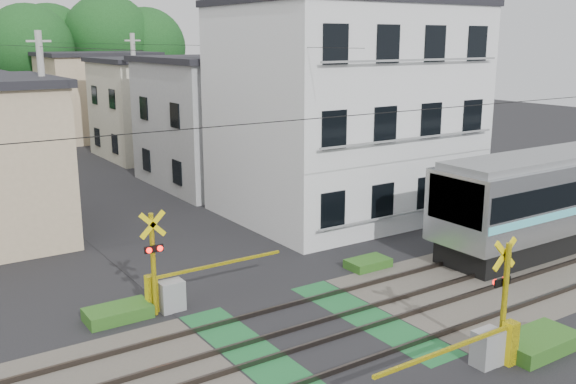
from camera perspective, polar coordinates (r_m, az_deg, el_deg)
ground at (r=17.48m, az=2.39°, el=-12.61°), size 120.00×120.00×0.00m
track_bed at (r=17.46m, az=2.39°, el=-12.50°), size 120.00×120.00×0.14m
crossing_signal_near at (r=16.45m, az=17.70°, el=-12.26°), size 4.74×0.65×3.09m
crossing_signal_far at (r=18.96m, az=-10.66°, el=-8.34°), size 4.74×0.65×3.09m
apartment_block at (r=28.58m, az=5.08°, el=7.33°), size 10.20×8.36×9.30m
houses_row at (r=39.99m, az=-19.81°, el=6.29°), size 22.07×31.35×6.80m
catenary at (r=20.27m, az=16.28°, el=1.58°), size 60.00×5.04×7.00m
utility_poles at (r=36.78m, az=-20.76°, el=6.97°), size 7.90×42.00×8.00m
pedestrian at (r=44.67m, az=-21.97°, el=3.56°), size 0.62×0.47×1.53m
weed_patches at (r=18.34m, az=7.08°, el=-10.77°), size 10.25×8.80×0.40m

